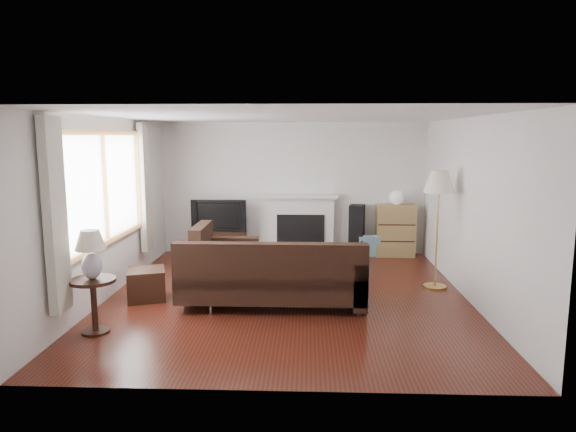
{
  "coord_description": "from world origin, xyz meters",
  "views": [
    {
      "loc": [
        0.29,
        -7.0,
        2.24
      ],
      "look_at": [
        0.0,
        0.3,
        1.1
      ],
      "focal_mm": 32.0,
      "sensor_mm": 36.0,
      "label": 1
    }
  ],
  "objects_px": {
    "bookshelf": "(395,230)",
    "sectional_sofa": "(272,274)",
    "floor_lamp": "(437,230)",
    "coffee_table": "(273,264)",
    "tv_stand": "(220,242)",
    "side_table": "(94,306)"
  },
  "relations": [
    {
      "from": "bookshelf",
      "to": "sectional_sofa",
      "type": "bearing_deg",
      "value": -125.87
    },
    {
      "from": "sectional_sofa",
      "to": "floor_lamp",
      "type": "distance_m",
      "value": 2.57
    },
    {
      "from": "coffee_table",
      "to": "sectional_sofa",
      "type": "bearing_deg",
      "value": -81.81
    },
    {
      "from": "tv_stand",
      "to": "floor_lamp",
      "type": "distance_m",
      "value": 4.14
    },
    {
      "from": "coffee_table",
      "to": "bookshelf",
      "type": "bearing_deg",
      "value": 39.24
    },
    {
      "from": "tv_stand",
      "to": "bookshelf",
      "type": "bearing_deg",
      "value": 0.52
    },
    {
      "from": "tv_stand",
      "to": "side_table",
      "type": "height_order",
      "value": "side_table"
    },
    {
      "from": "bookshelf",
      "to": "coffee_table",
      "type": "height_order",
      "value": "bookshelf"
    },
    {
      "from": "sectional_sofa",
      "to": "coffee_table",
      "type": "xyz_separation_m",
      "value": [
        -0.09,
        1.39,
        -0.23
      ]
    },
    {
      "from": "sectional_sofa",
      "to": "floor_lamp",
      "type": "relative_size",
      "value": 1.52
    },
    {
      "from": "coffee_table",
      "to": "tv_stand",
      "type": "bearing_deg",
      "value": 130.78
    },
    {
      "from": "bookshelf",
      "to": "coffee_table",
      "type": "xyz_separation_m",
      "value": [
        -2.2,
        -1.53,
        -0.29
      ]
    },
    {
      "from": "sectional_sofa",
      "to": "coffee_table",
      "type": "distance_m",
      "value": 1.41
    },
    {
      "from": "sectional_sofa",
      "to": "floor_lamp",
      "type": "xyz_separation_m",
      "value": [
        2.38,
        0.88,
        0.45
      ]
    },
    {
      "from": "tv_stand",
      "to": "floor_lamp",
      "type": "relative_size",
      "value": 0.54
    },
    {
      "from": "bookshelf",
      "to": "side_table",
      "type": "distance_m",
      "value": 5.71
    },
    {
      "from": "coffee_table",
      "to": "side_table",
      "type": "xyz_separation_m",
      "value": [
        -1.87,
        -2.46,
        0.12
      ]
    },
    {
      "from": "sectional_sofa",
      "to": "floor_lamp",
      "type": "bearing_deg",
      "value": 20.39
    },
    {
      "from": "coffee_table",
      "to": "side_table",
      "type": "distance_m",
      "value": 3.1
    },
    {
      "from": "coffee_table",
      "to": "side_table",
      "type": "relative_size",
      "value": 1.63
    },
    {
      "from": "coffee_table",
      "to": "floor_lamp",
      "type": "height_order",
      "value": "floor_lamp"
    },
    {
      "from": "bookshelf",
      "to": "floor_lamp",
      "type": "relative_size",
      "value": 0.56
    }
  ]
}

